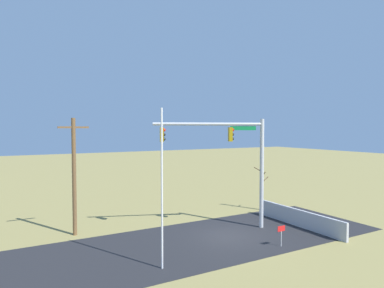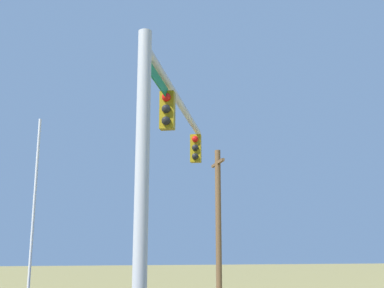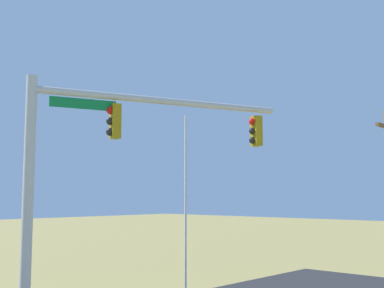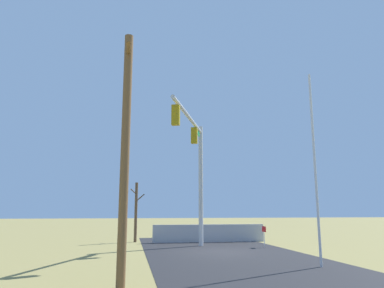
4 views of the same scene
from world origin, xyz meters
name	(u,v)px [view 2 (image 2 of 4)]	position (x,y,z in m)	size (l,w,h in m)	color
signal_mast	(164,157)	(1.28, 1.11, 5.26)	(7.17, 2.91, 7.53)	#B2B5BA
flagpole	(33,226)	(-5.79, -2.54, 3.94)	(0.10, 0.10, 7.88)	silver
utility_pole	(218,230)	(-8.55, 5.03, 3.94)	(1.90, 0.26, 7.55)	brown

